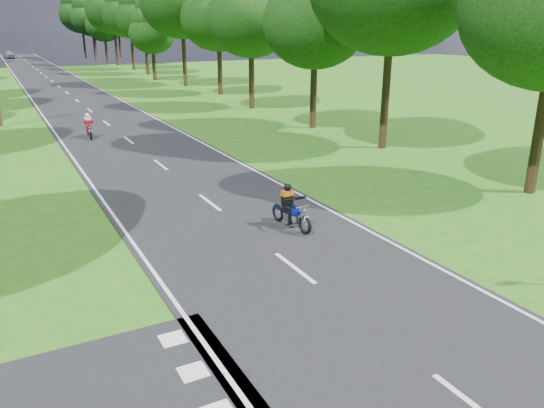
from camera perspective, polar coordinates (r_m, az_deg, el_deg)
ground at (r=12.31m, az=7.21°, el=-10.46°), size 160.00×160.00×0.00m
main_road at (r=59.37m, az=-21.96°, el=11.64°), size 7.00×140.00×0.02m
road_markings at (r=57.50m, az=-21.87°, el=11.48°), size 7.40×140.00×0.01m
treeline at (r=69.26m, az=-22.63°, el=19.27°), size 40.00×115.35×14.78m
rider_near_blue at (r=16.23m, az=2.07°, el=-0.24°), size 0.76×1.70×1.37m
rider_far_red at (r=31.25m, az=-19.11°, el=7.97°), size 0.65×1.64×1.34m
distant_car at (r=113.67m, az=-26.44°, el=14.20°), size 1.93×4.15×1.38m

